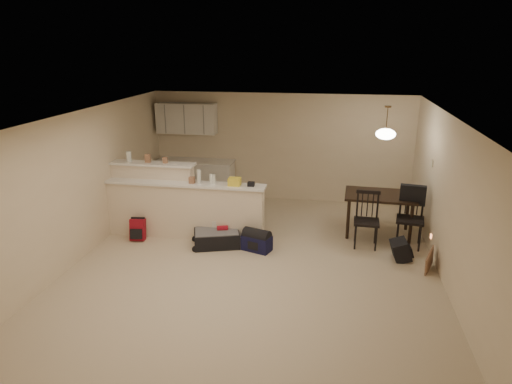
% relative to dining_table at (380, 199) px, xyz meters
% --- Properties ---
extents(room, '(7.00, 7.02, 2.50)m').
position_rel_dining_table_xyz_m(room, '(-2.14, -1.67, 0.53)').
color(room, beige).
rests_on(room, ground).
extents(breakfast_bar, '(3.08, 0.58, 1.39)m').
position_rel_dining_table_xyz_m(breakfast_bar, '(-3.90, -0.69, -0.11)').
color(breakfast_bar, beige).
rests_on(breakfast_bar, ground).
extents(upper_cabinets, '(1.40, 0.34, 0.70)m').
position_rel_dining_table_xyz_m(upper_cabinets, '(-4.34, 1.65, 1.18)').
color(upper_cabinets, white).
rests_on(upper_cabinets, room).
extents(kitchen_counter, '(1.80, 0.60, 0.90)m').
position_rel_dining_table_xyz_m(kitchen_counter, '(-4.14, 1.52, -0.27)').
color(kitchen_counter, white).
rests_on(kitchen_counter, ground).
extents(thermostat, '(0.02, 0.12, 0.12)m').
position_rel_dining_table_xyz_m(thermostat, '(0.84, -0.12, 0.78)').
color(thermostat, beige).
rests_on(thermostat, room).
extents(jar, '(0.10, 0.10, 0.20)m').
position_rel_dining_table_xyz_m(jar, '(-4.80, -0.55, 0.77)').
color(jar, silver).
rests_on(jar, breakfast_bar).
extents(cereal_box, '(0.10, 0.07, 0.16)m').
position_rel_dining_table_xyz_m(cereal_box, '(-4.41, -0.55, 0.75)').
color(cereal_box, '#95694D').
rests_on(cereal_box, breakfast_bar).
extents(small_box, '(0.08, 0.06, 0.12)m').
position_rel_dining_table_xyz_m(small_box, '(-4.07, -0.55, 0.73)').
color(small_box, '#95694D').
rests_on(small_box, breakfast_bar).
extents(bottle_a, '(0.07, 0.07, 0.26)m').
position_rel_dining_table_xyz_m(bottle_a, '(-3.34, -0.77, 0.50)').
color(bottle_a, silver).
rests_on(bottle_a, breakfast_bar).
extents(bottle_b, '(0.06, 0.06, 0.18)m').
position_rel_dining_table_xyz_m(bottle_b, '(-3.06, -0.77, 0.46)').
color(bottle_b, silver).
rests_on(bottle_b, breakfast_bar).
extents(bag_lump, '(0.22, 0.18, 0.14)m').
position_rel_dining_table_xyz_m(bag_lump, '(-2.67, -0.77, 0.44)').
color(bag_lump, '#95694D').
rests_on(bag_lump, breakfast_bar).
extents(pouch, '(0.12, 0.10, 0.08)m').
position_rel_dining_table_xyz_m(pouch, '(-2.37, -0.77, 0.41)').
color(pouch, '#95694D').
rests_on(pouch, breakfast_bar).
extents(extra_item_x, '(0.06, 0.06, 0.19)m').
position_rel_dining_table_xyz_m(extra_item_x, '(-3.11, -0.77, 0.46)').
color(extra_item_x, silver).
rests_on(extra_item_x, breakfast_bar).
extents(extra_item_y, '(0.10, 0.10, 0.12)m').
position_rel_dining_table_xyz_m(extra_item_y, '(-3.48, -0.77, 0.43)').
color(extra_item_y, '#95694D').
rests_on(extra_item_y, breakfast_bar).
extents(dining_table, '(1.35, 0.93, 0.82)m').
position_rel_dining_table_xyz_m(dining_table, '(0.00, 0.00, 0.00)').
color(dining_table, black).
rests_on(dining_table, ground).
extents(pendant_lamp, '(0.36, 0.36, 0.62)m').
position_rel_dining_table_xyz_m(pendant_lamp, '(-0.00, 0.00, 1.27)').
color(pendant_lamp, brown).
rests_on(pendant_lamp, room).
extents(dining_chair_near, '(0.46, 0.44, 1.02)m').
position_rel_dining_table_xyz_m(dining_chair_near, '(-0.27, -0.63, -0.21)').
color(dining_chair_near, black).
rests_on(dining_chair_near, ground).
extents(dining_chair_far, '(0.54, 0.52, 1.09)m').
position_rel_dining_table_xyz_m(dining_chair_far, '(0.51, -0.48, -0.18)').
color(dining_chair_far, black).
rests_on(dining_chair_far, ground).
extents(suitcase, '(0.94, 0.75, 0.28)m').
position_rel_dining_table_xyz_m(suitcase, '(-2.96, -1.06, -0.58)').
color(suitcase, black).
rests_on(suitcase, ground).
extents(red_backpack, '(0.29, 0.20, 0.41)m').
position_rel_dining_table_xyz_m(red_backpack, '(-4.50, -1.06, -0.52)').
color(red_backpack, maroon).
rests_on(red_backpack, ground).
extents(navy_duffel, '(0.58, 0.43, 0.28)m').
position_rel_dining_table_xyz_m(navy_duffel, '(-2.20, -1.14, -0.58)').
color(navy_duffel, '#111237').
rests_on(navy_duffel, ground).
extents(black_daypack, '(0.29, 0.40, 0.34)m').
position_rel_dining_table_xyz_m(black_daypack, '(0.30, -1.06, -0.55)').
color(black_daypack, black).
rests_on(black_daypack, ground).
extents(cardboard_sheet, '(0.20, 0.43, 0.35)m').
position_rel_dining_table_xyz_m(cardboard_sheet, '(0.71, -1.45, -0.55)').
color(cardboard_sheet, '#95694D').
rests_on(cardboard_sheet, ground).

